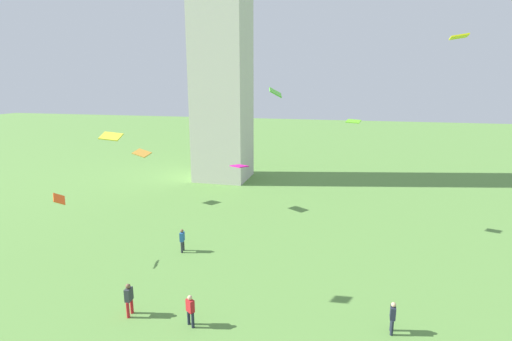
{
  "coord_description": "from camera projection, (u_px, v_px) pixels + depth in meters",
  "views": [
    {
      "loc": [
        5.17,
        -1.03,
        11.45
      ],
      "look_at": [
        -0.02,
        20.23,
        6.35
      ],
      "focal_mm": 26.51,
      "sensor_mm": 36.0,
      "label": 1
    }
  ],
  "objects": [
    {
      "name": "kite_flying_3",
      "position": [
        459.0,
        37.0,
        12.84
      ],
      "size": [
        0.64,
        0.85,
        0.14
      ],
      "rotation": [
        0.0,
        0.0,
        4.59
      ],
      "color": "#CEC610"
    },
    {
      "name": "kite_flying_6",
      "position": [
        142.0,
        153.0,
        35.97
      ],
      "size": [
        1.79,
        1.36,
        0.66
      ],
      "rotation": [
        0.0,
        0.0,
        2.92
      ],
      "color": "#C1852D"
    },
    {
      "name": "kite_flying_0",
      "position": [
        239.0,
        166.0,
        34.23
      ],
      "size": [
        1.88,
        1.8,
        0.23
      ],
      "rotation": [
        0.0,
        0.0,
        2.48
      ],
      "color": "#D30F91"
    },
    {
      "name": "person_1",
      "position": [
        129.0,
        298.0,
        18.83
      ],
      "size": [
        0.28,
        0.54,
        1.74
      ],
      "rotation": [
        0.0,
        0.0,
        4.76
      ],
      "color": "red",
      "rests_on": "ground_plane"
    },
    {
      "name": "kite_flying_4",
      "position": [
        353.0,
        121.0,
        28.24
      ],
      "size": [
        1.18,
        0.95,
        0.25
      ],
      "rotation": [
        0.0,
        0.0,
        2.87
      ],
      "color": "#5DB422"
    },
    {
      "name": "person_2",
      "position": [
        182.0,
        239.0,
        26.03
      ],
      "size": [
        0.29,
        0.51,
        1.64
      ],
      "rotation": [
        0.0,
        0.0,
        4.83
      ],
      "color": "#2D3338",
      "rests_on": "ground_plane"
    },
    {
      "name": "kite_flying_1",
      "position": [
        59.0,
        199.0,
        23.57
      ],
      "size": [
        1.07,
        1.22,
        0.66
      ],
      "rotation": [
        0.0,
        0.0,
        2.29
      ],
      "color": "#EC5011"
    },
    {
      "name": "person_3",
      "position": [
        393.0,
        316.0,
        17.52
      ],
      "size": [
        0.26,
        0.49,
        1.59
      ],
      "rotation": [
        0.0,
        0.0,
        4.67
      ],
      "color": "#1E2333",
      "rests_on": "ground_plane"
    },
    {
      "name": "kite_flying_5",
      "position": [
        111.0,
        136.0,
        18.75
      ],
      "size": [
        1.04,
        0.75,
        0.4
      ],
      "rotation": [
        0.0,
        0.0,
        0.09
      ],
      "color": "yellow"
    },
    {
      "name": "kite_flying_2",
      "position": [
        275.0,
        92.0,
        18.66
      ],
      "size": [
        0.79,
        1.09,
        0.52
      ],
      "rotation": [
        0.0,
        0.0,
        4.95
      ],
      "color": "green"
    },
    {
      "name": "person_0",
      "position": [
        190.0,
        309.0,
        18.02
      ],
      "size": [
        0.49,
        0.44,
        1.63
      ],
      "rotation": [
        0.0,
        0.0,
        5.7
      ],
      "color": "#1E2333",
      "rests_on": "ground_plane"
    }
  ]
}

